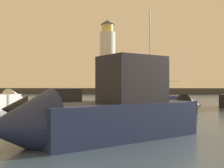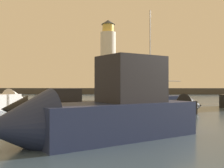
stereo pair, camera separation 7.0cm
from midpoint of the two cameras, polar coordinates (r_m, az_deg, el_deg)
name	(u,v)px [view 1 (the left image)]	position (r m, az deg, el deg)	size (l,w,h in m)	color
ground_plane	(113,102)	(35.03, 0.19, -3.76)	(220.00, 220.00, 0.00)	#384C60
breakwater	(121,91)	(67.72, 1.84, -1.48)	(94.39, 4.07, 1.45)	#423F3D
lighthouse	(107,56)	(68.28, -0.98, 5.87)	(3.78, 3.78, 16.89)	silver
motorboat_0	(95,113)	(10.63, -3.81, -6.07)	(8.23, 7.13, 3.80)	#1E284C
motorboat_2	(47,107)	(19.74, -13.39, -4.61)	(6.93, 4.06, 2.30)	black
motorboat_6	(169,106)	(20.63, 11.73, -4.44)	(6.95, 5.19, 2.30)	black
sailboat_moored	(156,100)	(30.19, 8.99, -3.32)	(7.73, 6.10, 10.19)	#1E284C
mooring_buoy	(46,104)	(26.52, -13.71, -4.02)	(0.77, 0.77, 0.77)	red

